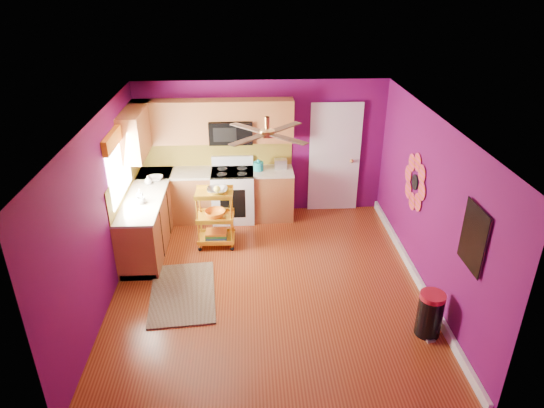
{
  "coord_description": "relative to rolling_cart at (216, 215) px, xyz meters",
  "views": [
    {
      "loc": [
        -0.26,
        -5.93,
        4.26
      ],
      "look_at": [
        0.07,
        0.4,
        1.14
      ],
      "focal_mm": 32.0,
      "sensor_mm": 36.0,
      "label": 1
    }
  ],
  "objects": [
    {
      "name": "electric_range",
      "position": [
        0.26,
        0.98,
        -0.08
      ],
      "size": [
        0.76,
        0.66,
        1.13
      ],
      "color": "white",
      "rests_on": "ground"
    },
    {
      "name": "lower_cabinets",
      "position": [
        -0.53,
        0.63,
        -0.13
      ],
      "size": [
        2.81,
        2.31,
        0.94
      ],
      "color": "brown",
      "rests_on": "ground"
    },
    {
      "name": "soap_bottle_b",
      "position": [
        -1.14,
        0.48,
        0.46
      ],
      "size": [
        0.13,
        0.13,
        0.16
      ],
      "primitive_type": "imported",
      "color": "white",
      "rests_on": "lower_cabinets"
    },
    {
      "name": "toaster",
      "position": [
        1.15,
        1.08,
        0.47
      ],
      "size": [
        0.22,
        0.15,
        0.18
      ],
      "primitive_type": "cube",
      "color": "beige",
      "rests_on": "lower_cabinets"
    },
    {
      "name": "panel_door",
      "position": [
        2.16,
        1.28,
        0.46
      ],
      "size": [
        0.95,
        0.11,
        2.15
      ],
      "color": "white",
      "rests_on": "ground"
    },
    {
      "name": "counter_dish",
      "position": [
        -1.05,
        0.65,
        0.41
      ],
      "size": [
        0.26,
        0.26,
        0.06
      ],
      "primitive_type": "imported",
      "color": "white",
      "rests_on": "lower_cabinets"
    },
    {
      "name": "room_envelope",
      "position": [
        0.84,
        -1.19,
        1.07
      ],
      "size": [
        4.54,
        5.04,
        2.52
      ],
      "color": "#600B50",
      "rests_on": "ground"
    },
    {
      "name": "trash_can",
      "position": [
        2.8,
        -2.36,
        -0.26
      ],
      "size": [
        0.39,
        0.39,
        0.61
      ],
      "color": "black",
      "rests_on": "ground"
    },
    {
      "name": "teal_kettle",
      "position": [
        0.74,
        1.01,
        0.46
      ],
      "size": [
        0.18,
        0.18,
        0.21
      ],
      "color": "teal",
      "rests_on": "lower_cabinets"
    },
    {
      "name": "rolling_cart",
      "position": [
        0.0,
        0.0,
        0.0
      ],
      "size": [
        0.62,
        0.46,
        1.1
      ],
      "color": "gold",
      "rests_on": "ground"
    },
    {
      "name": "ceiling_fan",
      "position": [
        0.81,
        -0.99,
        1.73
      ],
      "size": [
        1.01,
        1.01,
        0.26
      ],
      "color": "#BF8C3F",
      "rests_on": "ground"
    },
    {
      "name": "counter_cup",
      "position": [
        -1.12,
        -0.27,
        0.43
      ],
      "size": [
        0.14,
        0.14,
        0.11
      ],
      "primitive_type": "imported",
      "color": "white",
      "rests_on": "lower_cabinets"
    },
    {
      "name": "upper_cabinetry",
      "position": [
        -0.43,
        0.98,
        1.24
      ],
      "size": [
        2.8,
        2.3,
        1.26
      ],
      "color": "brown",
      "rests_on": "ground"
    },
    {
      "name": "soap_bottle_a",
      "position": [
        -1.15,
        -0.18,
        0.48
      ],
      "size": [
        0.09,
        0.09,
        0.2
      ],
      "primitive_type": "imported",
      "color": "#EA3F72",
      "rests_on": "lower_cabinets"
    },
    {
      "name": "left_window",
      "position": [
        -1.4,
        -0.14,
        1.17
      ],
      "size": [
        0.08,
        1.35,
        1.08
      ],
      "color": "white",
      "rests_on": "ground"
    },
    {
      "name": "right_wall_art",
      "position": [
        3.04,
        -1.53,
        0.88
      ],
      "size": [
        0.04,
        2.74,
        1.04
      ],
      "color": "black",
      "rests_on": "ground"
    },
    {
      "name": "ground",
      "position": [
        0.81,
        -1.19,
        -0.56
      ],
      "size": [
        5.0,
        5.0,
        0.0
      ],
      "primitive_type": "plane",
      "color": "maroon",
      "rests_on": "ground"
    },
    {
      "name": "shag_rug",
      "position": [
        -0.44,
        -1.34,
        -0.55
      ],
      "size": [
        1.04,
        1.56,
        0.02
      ],
      "primitive_type": "cube",
      "rotation": [
        0.0,
        0.0,
        0.09
      ],
      "color": "black",
      "rests_on": "ground"
    }
  ]
}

